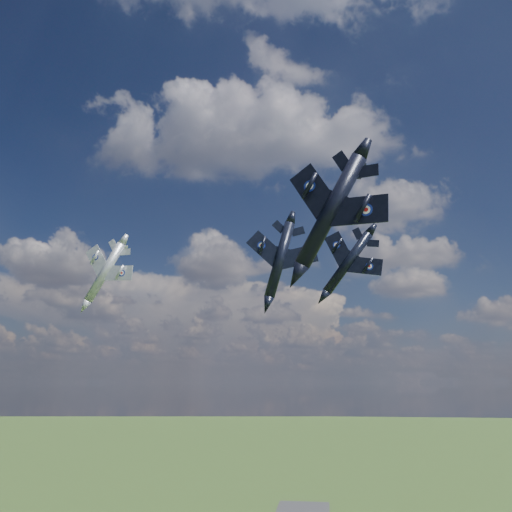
% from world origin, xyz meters
% --- Properties ---
extents(jet_lead_navy, '(11.66, 15.31, 5.92)m').
position_xyz_m(jet_lead_navy, '(8.52, 7.12, 81.76)').
color(jet_lead_navy, black).
extents(jet_right_navy, '(16.04, 18.75, 8.76)m').
position_xyz_m(jet_right_navy, '(15.23, -14.25, 81.03)').
color(jet_right_navy, black).
extents(jet_high_navy, '(13.59, 17.77, 9.81)m').
position_xyz_m(jet_high_navy, '(18.50, 21.81, 84.50)').
color(jet_high_navy, black).
extents(jet_left_silver, '(12.78, 16.42, 8.22)m').
position_xyz_m(jet_left_silver, '(-22.04, 18.57, 83.43)').
color(jet_left_silver, '#979BA1').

